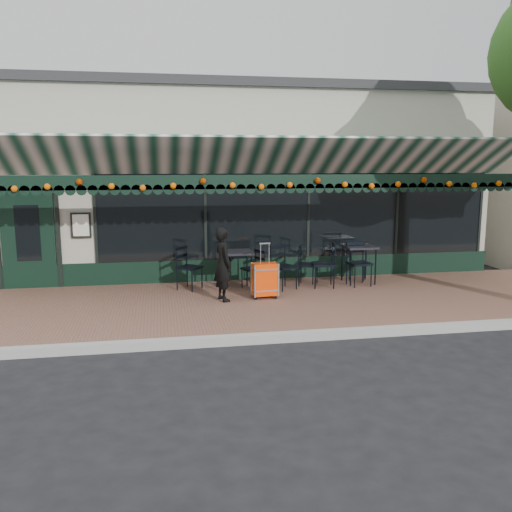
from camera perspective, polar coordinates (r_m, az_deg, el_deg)
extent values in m
plane|color=black|center=(8.91, 3.54, -8.77)|extent=(80.00, 80.00, 0.00)
cube|color=brown|center=(10.76, 1.02, -5.07)|extent=(18.00, 4.00, 0.15)
cube|color=#9E9E99|center=(8.81, 3.67, -8.47)|extent=(18.00, 0.16, 0.15)
cube|color=#AAA594|center=(16.34, -3.08, 7.73)|extent=(12.00, 8.00, 4.50)
cube|color=black|center=(12.66, 4.64, 4.39)|extent=(9.20, 0.04, 2.00)
cube|color=black|center=(12.59, -22.83, 1.79)|extent=(1.10, 0.07, 2.20)
cube|color=silver|center=(12.33, -17.95, 3.10)|extent=(0.42, 0.04, 0.55)
cube|color=black|center=(10.92, 0.52, 7.83)|extent=(12.00, 0.03, 0.28)
cylinder|color=orange|center=(10.86, 0.58, 7.71)|extent=(11.60, 0.12, 0.12)
imported|color=black|center=(10.60, -3.49, -0.84)|extent=(0.48, 0.61, 1.46)
cube|color=#EF3D07|center=(10.82, 0.93, -2.46)|extent=(0.51, 0.32, 0.65)
cube|color=black|center=(10.90, 0.92, -4.29)|extent=(0.51, 0.32, 0.06)
cube|color=silver|center=(10.72, 0.94, 0.28)|extent=(0.22, 0.05, 0.40)
cube|color=black|center=(12.37, 10.81, 0.98)|extent=(0.69, 0.69, 0.05)
cylinder|color=black|center=(12.08, 9.96, -1.25)|extent=(0.03, 0.03, 0.80)
cylinder|color=black|center=(12.29, 12.47, -1.15)|extent=(0.03, 0.03, 0.80)
cylinder|color=black|center=(12.61, 9.06, -0.76)|extent=(0.03, 0.03, 0.80)
cylinder|color=black|center=(12.81, 11.49, -0.67)|extent=(0.03, 0.03, 0.80)
cube|color=black|center=(11.50, -2.10, 0.40)|extent=(0.67, 0.67, 0.04)
cylinder|color=black|center=(11.27, -3.31, -1.96)|extent=(0.03, 0.03, 0.79)
cylinder|color=black|center=(11.34, -0.49, -1.86)|extent=(0.03, 0.03, 0.79)
cylinder|color=black|center=(11.81, -3.63, -1.41)|extent=(0.03, 0.03, 0.79)
cylinder|color=black|center=(11.89, -0.94, -1.32)|extent=(0.03, 0.03, 0.79)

